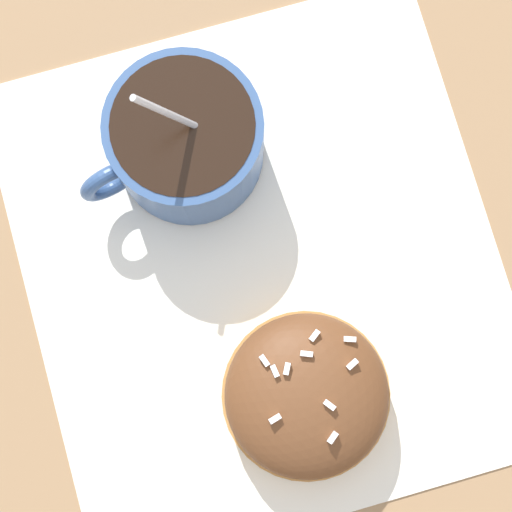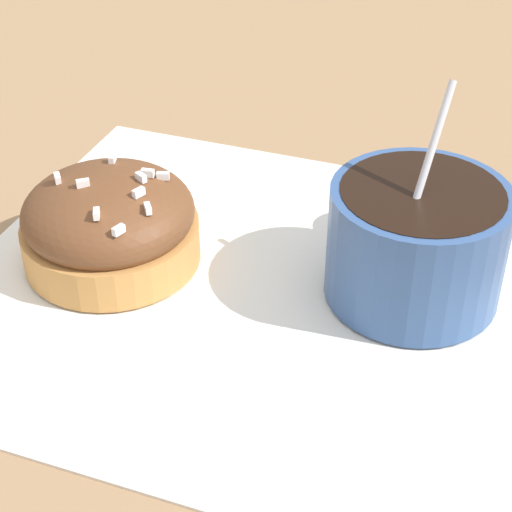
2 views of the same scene
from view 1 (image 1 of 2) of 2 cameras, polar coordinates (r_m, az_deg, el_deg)
name	(u,v)px [view 1 (image 1 of 2)]	position (r m, az deg, el deg)	size (l,w,h in m)	color
ground_plane	(261,265)	(0.55, 0.35, -0.61)	(3.00, 3.00, 0.00)	#93704C
paper_napkin	(261,265)	(0.55, 0.36, -0.59)	(0.36, 0.34, 0.00)	white
coffee_cup	(185,140)	(0.53, -4.79, 7.73)	(0.09, 0.12, 0.12)	#335184
frosted_pastry	(306,395)	(0.52, 3.35, -9.25)	(0.10, 0.10, 0.06)	#C18442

